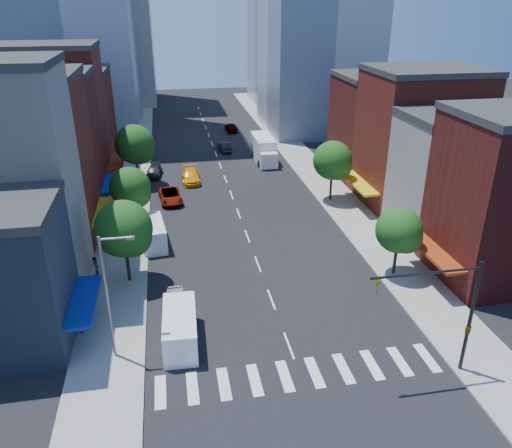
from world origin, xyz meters
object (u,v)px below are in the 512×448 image
Objects in this scene: traffic_car_oncoming at (224,147)px; pedestrian_far at (95,266)px; parked_car_second at (153,235)px; cargo_van_near at (180,329)px; traffic_car_far at (231,127)px; cargo_van_far at (153,234)px; parked_car_front at (178,302)px; pedestrian_near at (82,323)px; taxi at (191,176)px; box_truck at (264,150)px; parked_car_third at (170,196)px; parked_car_rear at (154,172)px.

traffic_car_oncoming is 2.63× the size of pedestrian_far.
parked_car_second is 1.09× the size of traffic_car_oncoming.
cargo_van_near is at bearing -86.87° from parked_car_second.
cargo_van_far is at bearing 69.94° from traffic_car_far.
pedestrian_near is (-7.00, -1.90, 0.24)m from parked_car_front.
cargo_van_far reaches higher than traffic_car_oncoming.
cargo_van_near is 48.62m from traffic_car_oncoming.
taxi is 14.86m from traffic_car_oncoming.
parked_car_second is 1.03× the size of traffic_car_far.
pedestrian_near is (-18.81, -57.71, 0.15)m from traffic_car_far.
pedestrian_near is (-5.02, -13.66, -0.26)m from cargo_van_far.
cargo_van_far is 14.55m from pedestrian_near.
box_truck reaches higher than pedestrian_far.
pedestrian_far reaches higher than traffic_car_oncoming.
parked_car_front is 12.66m from parked_car_second.
traffic_car_far is (11.81, 32.82, 0.04)m from parked_car_third.
parked_car_second is (-2.00, 12.50, 0.09)m from parked_car_front.
cargo_van_near is at bearing -90.06° from pedestrian_near.
cargo_van_far is 1.35× the size of traffic_car_oncoming.
pedestrian_near is (-21.22, -39.14, -0.76)m from box_truck.
cargo_van_far is (-1.98, 11.76, 0.50)m from parked_car_front.
parked_car_second is 0.85m from cargo_van_far.
box_truck is 37.25m from pedestrian_far.
parked_car_front is 0.45× the size of box_truck.
traffic_car_oncoming is at bearing -0.07° from pedestrian_near.
taxi is 3.41× the size of pedestrian_far.
taxi is 1.30× the size of traffic_car_oncoming.
parked_car_front is 0.69× the size of cargo_van_far.
cargo_van_far reaches higher than pedestrian_far.
pedestrian_near is at bearing -90.67° from parked_car_rear.
traffic_car_oncoming is 2.78× the size of pedestrian_near.
parked_car_rear is 21.12m from cargo_van_far.
traffic_car_oncoming is (6.15, 13.53, -0.10)m from taxi.
traffic_car_far is 0.51× the size of box_truck.
cargo_van_far reaches higher than parked_car_second.
parked_car_rear is 35.13m from pedestrian_near.
parked_car_front is at bearing 72.14° from traffic_car_oncoming.
cargo_van_far is at bearing 64.71° from traffic_car_oncoming.
parked_car_third is 11.42m from cargo_van_far.
cargo_van_far reaches higher than taxi.
pedestrian_far is at bearing 124.42° from cargo_van_near.
cargo_van_far reaches higher than pedestrian_near.
box_truck reaches higher than parked_car_second.
parked_car_rear is at bearing 37.60° from traffic_car_oncoming.
parked_car_second is at bearing 128.75° from pedestrian_far.
pedestrian_far reaches higher than parked_car_rear.
pedestrian_far is at bearing 19.14° from pedestrian_near.
parked_car_second is at bearing 64.26° from traffic_car_oncoming.
pedestrian_near is at bearing 64.40° from traffic_car_oncoming.
parked_car_second is at bearing -106.48° from parked_car_third.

